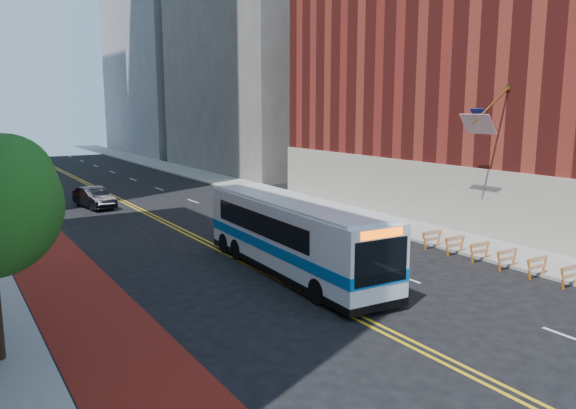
# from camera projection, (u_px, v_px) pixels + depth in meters

# --- Properties ---
(ground) EXTENTS (160.00, 160.00, 0.00)m
(ground) POSITION_uv_depth(u_px,v_px,m) (423.00, 350.00, 17.52)
(ground) COLOR black
(ground) RESTS_ON ground
(sidewalk_right) EXTENTS (4.00, 140.00, 0.15)m
(sidewalk_right) POSITION_uv_depth(u_px,v_px,m) (270.00, 193.00, 48.82)
(sidewalk_right) COLOR gray
(sidewalk_right) RESTS_ON ground
(bus_lane_paint) EXTENTS (3.60, 140.00, 0.01)m
(bus_lane_paint) POSITION_uv_depth(u_px,v_px,m) (17.00, 218.00, 38.31)
(bus_lane_paint) COLOR maroon
(bus_lane_paint) RESTS_ON ground
(center_line_inner) EXTENTS (0.14, 140.00, 0.01)m
(center_line_inner) POSITION_uv_depth(u_px,v_px,m) (132.00, 207.00, 42.46)
(center_line_inner) COLOR gold
(center_line_inner) RESTS_ON ground
(center_line_outer) EXTENTS (0.14, 140.00, 0.01)m
(center_line_outer) POSITION_uv_depth(u_px,v_px,m) (136.00, 206.00, 42.64)
(center_line_outer) COLOR gold
(center_line_outer) RESTS_ON ground
(lane_dashes) EXTENTS (0.14, 98.20, 0.01)m
(lane_dashes) POSITION_uv_depth(u_px,v_px,m) (159.00, 189.00, 51.74)
(lane_dashes) COLOR silver
(lane_dashes) RESTS_ON ground
(brick_building) EXTENTS (18.73, 36.00, 22.00)m
(brick_building) POSITION_uv_depth(u_px,v_px,m) (536.00, 53.00, 37.13)
(brick_building) COLOR maroon
(brick_building) RESTS_ON ground
(construction_barriers) EXTENTS (1.42, 10.91, 1.00)m
(construction_barriers) POSITION_uv_depth(u_px,v_px,m) (522.00, 260.00, 25.29)
(construction_barriers) COLOR orange
(construction_barriers) RESTS_ON ground
(transit_bus) EXTENTS (3.21, 12.46, 3.40)m
(transit_bus) POSITION_uv_depth(u_px,v_px,m) (292.00, 235.00, 25.35)
(transit_bus) COLOR white
(transit_bus) RESTS_ON ground
(car_a) EXTENTS (1.92, 3.94, 1.29)m
(car_a) POSITION_uv_depth(u_px,v_px,m) (3.00, 221.00, 34.14)
(car_a) COLOR black
(car_a) RESTS_ON ground
(car_b) EXTENTS (2.33, 4.89, 1.55)m
(car_b) POSITION_uv_depth(u_px,v_px,m) (94.00, 198.00, 42.00)
(car_b) COLOR black
(car_b) RESTS_ON ground
(car_c) EXTENTS (2.45, 5.57, 1.59)m
(car_c) POSITION_uv_depth(u_px,v_px,m) (17.00, 185.00, 48.35)
(car_c) COLOR black
(car_c) RESTS_ON ground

